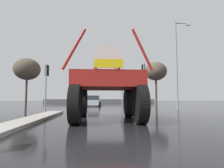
# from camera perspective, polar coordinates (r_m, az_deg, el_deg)

# --- Properties ---
(ground_plane) EXTENTS (120.00, 120.00, 0.00)m
(ground_plane) POSITION_cam_1_polar(r_m,az_deg,el_deg) (21.98, -3.59, -7.48)
(ground_plane) COLOR black
(median_island) EXTENTS (1.12, 10.91, 0.15)m
(median_island) POSITION_cam_1_polar(r_m,az_deg,el_deg) (9.26, -25.44, -10.61)
(median_island) COLOR #9E9B93
(median_island) RESTS_ON ground
(oversize_sprayer) EXTENTS (4.00, 5.09, 4.21)m
(oversize_sprayer) POSITION_cam_1_polar(r_m,az_deg,el_deg) (9.49, -1.60, -0.18)
(oversize_sprayer) COLOR black
(oversize_sprayer) RESTS_ON ground
(sedan_ahead) EXTENTS (2.11, 4.21, 1.52)m
(sedan_ahead) POSITION_cam_1_polar(r_m,az_deg,el_deg) (26.74, -5.77, -5.42)
(sedan_ahead) COLOR #B7B7BF
(sedan_ahead) RESTS_ON ground
(traffic_signal_near_left) EXTENTS (0.24, 0.54, 3.87)m
(traffic_signal_near_left) POSITION_cam_1_polar(r_m,az_deg,el_deg) (15.22, -20.07, 2.14)
(traffic_signal_near_left) COLOR gray
(traffic_signal_near_left) RESTS_ON ground
(traffic_signal_near_right) EXTENTS (0.24, 0.54, 4.04)m
(traffic_signal_near_right) POSITION_cam_1_polar(r_m,az_deg,el_deg) (15.10, 10.03, 2.45)
(traffic_signal_near_right) COLOR gray
(traffic_signal_near_right) RESTS_ON ground
(traffic_signal_far_left) EXTENTS (0.24, 0.55, 4.16)m
(traffic_signal_far_left) POSITION_cam_1_polar(r_m,az_deg,el_deg) (32.01, 3.41, -1.13)
(traffic_signal_far_left) COLOR gray
(traffic_signal_far_left) RESTS_ON ground
(traffic_signal_far_right) EXTENTS (0.24, 0.55, 3.77)m
(traffic_signal_far_right) POSITION_cam_1_polar(r_m,az_deg,el_deg) (31.97, 3.10, -1.64)
(traffic_signal_far_right) COLOR gray
(traffic_signal_far_right) RESTS_ON ground
(streetlight_near_right) EXTENTS (1.72, 0.24, 9.01)m
(streetlight_near_right) POSITION_cam_1_polar(r_m,az_deg,el_deg) (19.52, 20.08, 7.01)
(streetlight_near_right) COLOR gray
(streetlight_near_right) RESTS_ON ground
(bare_tree_left) EXTENTS (3.52, 3.52, 6.64)m
(bare_tree_left) POSITION_cam_1_polar(r_m,az_deg,el_deg) (27.48, -25.38, 4.24)
(bare_tree_left) COLOR #473828
(bare_tree_left) RESTS_ON ground
(bare_tree_right) EXTENTS (3.20, 3.20, 6.48)m
(bare_tree_right) POSITION_cam_1_polar(r_m,az_deg,el_deg) (27.32, 13.74, 3.89)
(bare_tree_right) COLOR #473828
(bare_tree_right) RESTS_ON ground
(roadside_barrier) EXTENTS (26.27, 0.24, 0.90)m
(roadside_barrier) POSITION_cam_1_polar(r_m,az_deg,el_deg) (42.66, -3.83, -5.46)
(roadside_barrier) COLOR #59595B
(roadside_barrier) RESTS_ON ground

